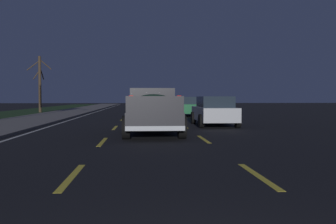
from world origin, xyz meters
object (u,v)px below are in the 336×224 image
sedan_blue (179,104)px  bare_tree_far (40,83)px  sedan_silver (214,111)px  pickup_truck (153,110)px  sedan_green (189,106)px

sedan_blue → bare_tree_far: (0.67, 13.99, 2.21)m
sedan_silver → bare_tree_far: bearing=36.8°
pickup_truck → sedan_green: 14.54m
sedan_blue → sedan_silver: same height
sedan_green → sedan_silver: 10.02m
pickup_truck → sedan_blue: (22.17, -3.37, -0.20)m
sedan_blue → sedan_silver: 18.04m
sedan_silver → bare_tree_far: 23.46m
pickup_truck → bare_tree_far: (22.84, 10.62, 2.01)m
sedan_green → sedan_silver: (-10.02, -0.04, 0.00)m
sedan_blue → bare_tree_far: size_ratio=0.79×
sedan_blue → pickup_truck: bearing=171.4°
sedan_blue → sedan_green: (-8.02, 0.05, 0.00)m
pickup_truck → sedan_blue: 22.43m
sedan_green → sedan_silver: bearing=-179.8°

